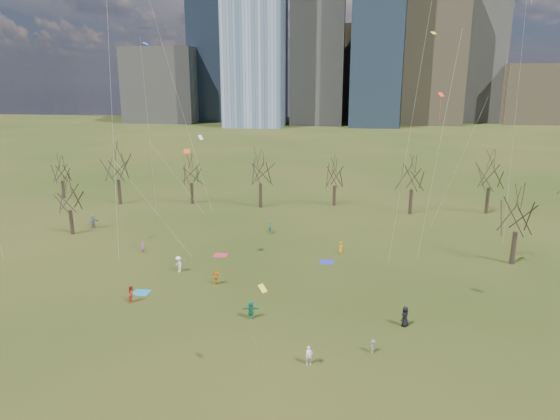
# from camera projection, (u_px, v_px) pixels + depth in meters

# --- Properties ---
(ground) EXTENTS (500.00, 500.00, 0.00)m
(ground) POSITION_uv_depth(u_px,v_px,m) (262.00, 322.00, 43.23)
(ground) COLOR black
(ground) RESTS_ON ground
(downtown_skyline) EXTENTS (212.50, 78.00, 118.00)m
(downtown_skyline) POSITION_uv_depth(u_px,v_px,m) (331.00, 40.00, 235.78)
(downtown_skyline) COLOR slate
(downtown_skyline) RESTS_ON ground
(bare_tree_row) EXTENTS (113.04, 29.80, 9.50)m
(bare_tree_row) POSITION_uv_depth(u_px,v_px,m) (301.00, 175.00, 77.41)
(bare_tree_row) COLOR black
(bare_tree_row) RESTS_ON ground
(blanket_teal) EXTENTS (1.60, 1.50, 0.03)m
(blanket_teal) POSITION_uv_depth(u_px,v_px,m) (141.00, 293.00, 49.29)
(blanket_teal) COLOR #19729A
(blanket_teal) RESTS_ON ground
(blanket_navy) EXTENTS (1.60, 1.50, 0.03)m
(blanket_navy) POSITION_uv_depth(u_px,v_px,m) (327.00, 262.00, 57.61)
(blanket_navy) COLOR #242BA8
(blanket_navy) RESTS_ON ground
(blanket_crimson) EXTENTS (1.60, 1.50, 0.03)m
(blanket_crimson) POSITION_uv_depth(u_px,v_px,m) (221.00, 255.00, 59.86)
(blanket_crimson) COLOR #BA253C
(blanket_crimson) RESTS_ON ground
(person_1) EXTENTS (0.62, 0.52, 1.46)m
(person_1) POSITION_uv_depth(u_px,v_px,m) (309.00, 356.00, 36.66)
(person_1) COLOR silver
(person_1) RESTS_ON ground
(person_2) EXTENTS (0.73, 0.88, 1.66)m
(person_2) POSITION_uv_depth(u_px,v_px,m) (132.00, 294.00, 47.04)
(person_2) COLOR red
(person_2) RESTS_ON ground
(person_3) EXTENTS (0.43, 0.73, 1.12)m
(person_3) POSITION_uv_depth(u_px,v_px,m) (373.00, 346.00, 38.28)
(person_3) COLOR #5E5E63
(person_3) RESTS_ON ground
(person_4) EXTENTS (1.10, 0.71, 1.74)m
(person_4) POSITION_uv_depth(u_px,v_px,m) (216.00, 277.00, 51.08)
(person_4) COLOR orange
(person_4) RESTS_ON ground
(person_5) EXTENTS (1.60, 0.69, 1.68)m
(person_5) POSITION_uv_depth(u_px,v_px,m) (251.00, 310.00, 43.77)
(person_5) COLOR #1B7B59
(person_5) RESTS_ON ground
(person_6) EXTENTS (0.99, 1.04, 1.80)m
(person_6) POSITION_uv_depth(u_px,v_px,m) (405.00, 316.00, 42.37)
(person_6) COLOR black
(person_6) RESTS_ON ground
(person_7) EXTENTS (0.54, 0.62, 1.43)m
(person_7) POSITION_uv_depth(u_px,v_px,m) (143.00, 248.00, 60.43)
(person_7) COLOR #954C98
(person_7) RESTS_ON ground
(person_9) EXTENTS (1.25, 1.30, 1.78)m
(person_9) POSITION_uv_depth(u_px,v_px,m) (178.00, 264.00, 54.47)
(person_9) COLOR silver
(person_9) RESTS_ON ground
(person_11) EXTENTS (1.72, 1.49, 1.87)m
(person_11) POSITION_uv_depth(u_px,v_px,m) (93.00, 222.00, 70.66)
(person_11) COLOR slate
(person_11) RESTS_ON ground
(person_12) EXTENTS (0.74, 0.86, 1.49)m
(person_12) POSITION_uv_depth(u_px,v_px,m) (341.00, 247.00, 60.38)
(person_12) COLOR orange
(person_12) RESTS_ON ground
(person_13) EXTENTS (0.61, 0.71, 1.65)m
(person_13) POSITION_uv_depth(u_px,v_px,m) (270.00, 227.00, 68.63)
(person_13) COLOR #1A7657
(person_13) RESTS_ON ground
(kites_airborne) EXTENTS (65.44, 46.09, 35.27)m
(kites_airborne) POSITION_uv_depth(u_px,v_px,m) (324.00, 136.00, 52.99)
(kites_airborne) COLOR #FB4215
(kites_airborne) RESTS_ON ground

